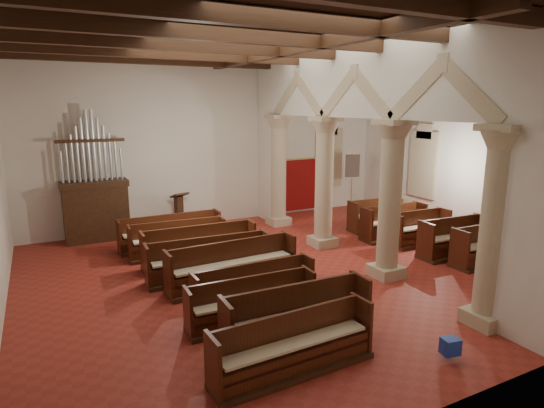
{
  "coord_description": "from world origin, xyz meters",
  "views": [
    {
      "loc": [
        -6.03,
        -10.13,
        4.41
      ],
      "look_at": [
        -0.54,
        0.5,
        1.8
      ],
      "focal_mm": 30.0,
      "sensor_mm": 36.0,
      "label": 1
    }
  ],
  "objects": [
    {
      "name": "wall_back",
      "position": [
        0.0,
        6.0,
        3.0
      ],
      "size": [
        14.0,
        0.02,
        6.0
      ],
      "primitive_type": "cube",
      "color": "silver",
      "rests_on": "floor"
    },
    {
      "name": "wall_right",
      "position": [
        7.0,
        0.0,
        3.0
      ],
      "size": [
        0.02,
        12.0,
        6.0
      ],
      "primitive_type": "cube",
      "color": "silver",
      "rests_on": "floor"
    },
    {
      "name": "aisle_pew_0",
      "position": [
        4.88,
        -2.05,
        0.38
      ],
      "size": [
        2.09,
        0.8,
        1.13
      ],
      "rotation": [
        0.0,
        0.0,
        -0.02
      ],
      "color": "#3D2213",
      "rests_on": "floor"
    },
    {
      "name": "processional_banner",
      "position": [
        5.43,
        4.85,
        0.83
      ],
      "size": [
        0.57,
        0.73,
        2.63
      ],
      "rotation": [
        0.0,
        0.0,
        -0.37
      ],
      "color": "#3D2213",
      "rests_on": "floor"
    },
    {
      "name": "nave_pew_7",
      "position": [
        -2.58,
        2.68,
        0.35
      ],
      "size": [
        2.86,
        0.88,
        1.04
      ],
      "rotation": [
        0.0,
        0.0,
        -0.06
      ],
      "color": "#3D2213",
      "rests_on": "floor"
    },
    {
      "name": "window_right_a",
      "position": [
        6.98,
        -1.5,
        2.2
      ],
      "size": [
        0.03,
        1.0,
        2.2
      ],
      "primitive_type": "cube",
      "color": "#2E6753",
      "rests_on": "wall_right"
    },
    {
      "name": "wall_front",
      "position": [
        0.0,
        -6.0,
        3.0
      ],
      "size": [
        14.0,
        0.02,
        6.0
      ],
      "primitive_type": "cube",
      "color": "silver",
      "rests_on": "floor"
    },
    {
      "name": "arcade",
      "position": [
        1.8,
        0.0,
        3.56
      ],
      "size": [
        0.9,
        11.9,
        6.0
      ],
      "color": "tan",
      "rests_on": "floor"
    },
    {
      "name": "aisle_pew_1",
      "position": [
        4.71,
        -1.13,
        0.39
      ],
      "size": [
        2.32,
        0.88,
        1.15
      ],
      "rotation": [
        0.0,
        0.0,
        -0.05
      ],
      "color": "#3D2213",
      "rests_on": "floor"
    },
    {
      "name": "nave_pew_1",
      "position": [
        -2.04,
        -3.44,
        0.38
      ],
      "size": [
        2.91,
        0.85,
        1.15
      ],
      "rotation": [
        0.0,
        0.0,
        -0.03
      ],
      "color": "#3D2213",
      "rests_on": "floor"
    },
    {
      "name": "aisle_pew_2",
      "position": [
        4.67,
        0.2,
        0.37
      ],
      "size": [
        2.09,
        0.79,
        1.1
      ],
      "rotation": [
        0.0,
        0.0,
        -0.03
      ],
      "color": "#3D2213",
      "rests_on": "floor"
    },
    {
      "name": "lectern",
      "position": [
        -1.72,
        5.49,
        0.58
      ],
      "size": [
        0.66,
        0.7,
        1.4
      ],
      "rotation": [
        0.0,
        0.0,
        0.3
      ],
      "color": "#392112",
      "rests_on": "floor"
    },
    {
      "name": "nave_pew_5",
      "position": [
        -2.35,
        0.53,
        0.35
      ],
      "size": [
        3.25,
        0.91,
        1.07
      ],
      "rotation": [
        0.0,
        0.0,
        -0.06
      ],
      "color": "#3D2213",
      "rests_on": "floor"
    },
    {
      "name": "aisle_pew_3",
      "position": [
        4.37,
        1.1,
        0.38
      ],
      "size": [
        2.36,
        0.83,
        1.14
      ],
      "rotation": [
        0.0,
        0.0,
        -0.03
      ],
      "color": "#3D2213",
      "rests_on": "floor"
    },
    {
      "name": "nave_pew_4",
      "position": [
        -2.0,
        -0.2,
        0.37
      ],
      "size": [
        3.36,
        0.87,
        1.11
      ],
      "rotation": [
        0.0,
        0.0,
        0.04
      ],
      "color": "#3D2213",
      "rests_on": "floor"
    },
    {
      "name": "hymnal_box_c",
      "position": [
        -0.29,
        -0.4,
        0.27
      ],
      "size": [
        0.38,
        0.32,
        0.34
      ],
      "primitive_type": "cube",
      "rotation": [
        0.0,
        0.0,
        -0.16
      ],
      "color": "navy",
      "rests_on": "floor"
    },
    {
      "name": "hymnal_box_a",
      "position": [
        0.11,
        -5.1,
        0.25
      ],
      "size": [
        0.34,
        0.3,
        0.3
      ],
      "primitive_type": "cube",
      "rotation": [
        0.0,
        0.0,
        -0.19
      ],
      "color": "#152C96",
      "rests_on": "floor"
    },
    {
      "name": "nave_pew_6",
      "position": [
        -2.25,
        1.59,
        0.37
      ],
      "size": [
        3.2,
        0.85,
        1.11
      ],
      "rotation": [
        0.0,
        0.0,
        -0.03
      ],
      "color": "#3D2213",
      "rests_on": "floor"
    },
    {
      "name": "window_right_b",
      "position": [
        6.98,
        2.5,
        2.2
      ],
      "size": [
        0.03,
        1.0,
        2.2
      ],
      "primitive_type": "cube",
      "color": "#2E6753",
      "rests_on": "wall_right"
    },
    {
      "name": "nave_pew_0",
      "position": [
        -2.54,
        -4.17,
        0.33
      ],
      "size": [
        2.98,
        0.79,
        1.02
      ],
      "rotation": [
        0.0,
        0.0,
        0.04
      ],
      "color": "#3D2213",
      "rests_on": "floor"
    },
    {
      "name": "floor",
      "position": [
        0.0,
        0.0,
        0.0
      ],
      "size": [
        14.0,
        14.0,
        0.0
      ],
      "primitive_type": "plane",
      "color": "maroon",
      "rests_on": "ground"
    },
    {
      "name": "pipe_organ",
      "position": [
        -4.5,
        5.5,
        1.37
      ],
      "size": [
        2.1,
        0.85,
        4.4
      ],
      "color": "#3D2213",
      "rests_on": "floor"
    },
    {
      "name": "ceiling_beams",
      "position": [
        0.0,
        0.0,
        5.82
      ],
      "size": [
        13.8,
        11.8,
        0.3
      ],
      "primitive_type": null,
      "color": "#3D2213",
      "rests_on": "wall_back"
    },
    {
      "name": "nave_pew_8",
      "position": [
        -2.55,
        3.56,
        0.34
      ],
      "size": [
        3.19,
        0.7,
        1.05
      ],
      "rotation": [
        0.0,
        0.0,
        0.0
      ],
      "color": "#3D2213",
      "rests_on": "floor"
    },
    {
      "name": "aisle_pew_4",
      "position": [
        4.51,
        2.22,
        0.38
      ],
      "size": [
        2.01,
        0.87,
        1.11
      ],
      "rotation": [
        0.0,
        0.0,
        -0.07
      ],
      "color": "#3D2213",
      "rests_on": "floor"
    },
    {
      "name": "dossal_curtain",
      "position": [
        3.5,
        5.92,
        1.17
      ],
      "size": [
        1.8,
        0.07,
        2.17
      ],
      "color": "maroon",
      "rests_on": "floor"
    },
    {
      "name": "tube_heater_b",
      "position": [
        -1.37,
        -2.89,
        0.16
      ],
      "size": [
        1.12,
        0.33,
        0.11
      ],
      "primitive_type": "cylinder",
      "rotation": [
        0.0,
        1.57,
        -0.2
      ],
      "color": "silver",
      "rests_on": "floor"
    },
    {
      "name": "nave_pew_3",
      "position": [
        -2.02,
        -1.52,
        0.31
      ],
      "size": [
        2.85,
        0.67,
        0.96
      ],
      "rotation": [
        0.0,
        0.0,
        0.01
      ],
      "color": "#3D2213",
      "rests_on": "floor"
    },
    {
      "name": "ceiling",
      "position": [
        0.0,
        0.0,
        6.0
      ],
      "size": [
        14.0,
        14.0,
        0.0
      ],
      "primitive_type": "plane",
      "rotation": [
        3.14,
        0.0,
        0.0
      ],
      "color": "black",
      "rests_on": "wall_back"
    },
    {
      "name": "window_back",
      "position": [
        5.0,
        5.98,
        2.2
      ],
      "size": [
        1.0,
        0.03,
        2.2
      ],
      "primitive_type": "cube",
      "color": "#2E6753",
      "rests_on": "wall_back"
    },
    {
      "name": "hymnal_box_b",
      "position": [
        0.06,
        -1.81,
        0.25
      ],
      "size": [
        0.3,
        0.25,
        0.3
      ],
      "primitive_type": "cube",
      "rotation": [
        0.0,
        0.0,
        -0.01
      ],
      "color": "navy",
      "rests_on": "floor"
    },
    {
      "name": "nave_pew_2",
      "position": [
        -2.43,
        -2.26,
        0.32
      ],
      "size": [
        2.75,
        0.74,
        0.97
      ],
      "rotation": [
        0.0,
        0.0,
        -0.04
      ],
      "color": "#3D2213",
      "rests_on": "floor"
    },
    {
      "name": "tube_heater_a",
      "position": [
        -1.65,
        -4.21,
        0.16
      ],
      "size": [
        0.96,
        0.1,
        0.1
      ],
      "primitive_type": "cylinder",
      "rotation": [
        0.0,
        1.57,
        0.01
      ],
      "color": "silver",
      "rests_on": "floor"
    }
  ]
}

